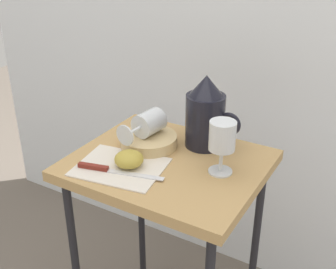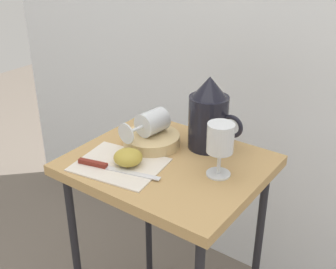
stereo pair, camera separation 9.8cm
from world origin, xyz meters
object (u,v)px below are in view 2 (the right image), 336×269
table (168,185)px  apple_half_left (128,157)px  basket_tray (152,140)px  knife (106,167)px  pitcher (209,120)px  wine_glass_tipped_near (151,123)px  wine_glass_upright (220,141)px

table → apple_half_left: bearing=-129.8°
table → basket_tray: size_ratio=4.28×
basket_tray → apple_half_left: (0.02, -0.13, 0.01)m
knife → table: bearing=51.8°
apple_half_left → pitcher: bearing=61.7°
table → wine_glass_tipped_near: size_ratio=4.61×
table → apple_half_left: 0.15m
wine_glass_tipped_near → apple_half_left: wine_glass_tipped_near is taller
basket_tray → wine_glass_upright: bearing=-6.6°
table → wine_glass_tipped_near: (-0.10, 0.05, 0.15)m
pitcher → wine_glass_upright: bearing=-48.6°
pitcher → basket_tray: bearing=-147.0°
wine_glass_upright → knife: wine_glass_upright is taller
basket_tray → wine_glass_tipped_near: 0.05m
table → apple_half_left: (-0.07, -0.09, 0.11)m
wine_glass_tipped_near → knife: size_ratio=0.66×
table → knife: bearing=-128.2°
pitcher → wine_glass_tipped_near: bearing=-150.0°
wine_glass_upright → wine_glass_tipped_near: size_ratio=0.95×
knife → apple_half_left: bearing=54.8°
knife → pitcher: bearing=60.3°
pitcher → knife: size_ratio=0.92×
basket_tray → knife: (-0.02, -0.18, -0.01)m
wine_glass_upright → wine_glass_tipped_near: 0.25m
table → knife: (-0.11, -0.13, 0.09)m
wine_glass_tipped_near → knife: 0.20m
wine_glass_tipped_near → apple_half_left: bearing=-79.3°
basket_tray → knife: bearing=-94.8°
table → pitcher: bearing=70.7°
table → apple_half_left: size_ratio=9.03×
basket_tray → pitcher: pitcher is taller
basket_tray → wine_glass_upright: (0.24, -0.03, 0.08)m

